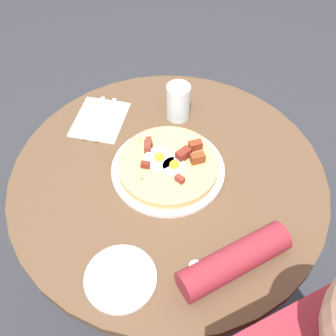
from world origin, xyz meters
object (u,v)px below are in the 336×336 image
fork (94,117)px  dining_table (168,210)px  knife (106,119)px  salt_shaker (195,271)px  bread_plate (121,278)px  pizza_plate (168,169)px  breakfast_pizza (168,164)px  water_glass (178,102)px

fork → dining_table: bearing=58.4°
knife → salt_shaker: salt_shaker is taller
bread_plate → knife: bread_plate is taller
dining_table → pizza_plate: pizza_plate is taller
bread_plate → salt_shaker: (-0.15, 0.06, 0.02)m
fork → salt_shaker: 0.56m
pizza_plate → salt_shaker: (0.08, 0.29, 0.02)m
pizza_plate → salt_shaker: size_ratio=5.88×
bread_plate → knife: 0.50m
pizza_plate → breakfast_pizza: size_ratio=1.13×
fork → knife: 0.04m
dining_table → pizza_plate: bearing=-115.3°
bread_plate → water_glass: water_glass is taller
pizza_plate → fork: (0.11, -0.27, 0.00)m
dining_table → bread_plate: (0.22, 0.21, 0.17)m
breakfast_pizza → water_glass: bearing=-123.9°
knife → salt_shaker: bearing=38.7°
breakfast_pizza → salt_shaker: bearing=74.6°
pizza_plate → knife: 0.26m
knife → water_glass: (-0.20, 0.07, 0.05)m
salt_shaker → pizza_plate: bearing=-105.1°
breakfast_pizza → water_glass: water_glass is taller
dining_table → water_glass: water_glass is taller
dining_table → fork: (0.10, -0.28, 0.17)m
knife → pizza_plate: bearing=56.5°
bread_plate → water_glass: size_ratio=1.44×
dining_table → breakfast_pizza: 0.19m
salt_shaker → dining_table: bearing=-104.6°
fork → pizza_plate: bearing=60.4°
pizza_plate → salt_shaker: 0.30m
pizza_plate → breakfast_pizza: 0.02m
dining_table → breakfast_pizza: size_ratio=3.15×
pizza_plate → fork: pizza_plate is taller
bread_plate → knife: (-0.14, -0.48, 0.00)m
knife → water_glass: water_glass is taller
dining_table → fork: 0.35m
dining_table → fork: bearing=-70.1°
fork → salt_shaker: bearing=41.6°
pizza_plate → breakfast_pizza: breakfast_pizza is taller
dining_table → salt_shaker: salt_shaker is taller
pizza_plate → dining_table: bearing=64.7°
bread_plate → fork: 0.51m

